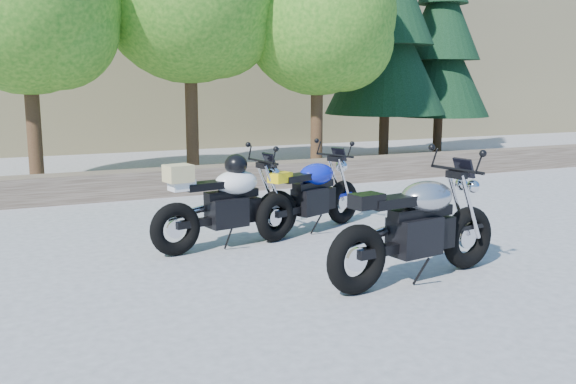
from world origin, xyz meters
The scene contains 10 objects.
ground centered at (0.00, 0.00, 0.00)m, with size 90.00×90.00×0.00m, color slate.
stone_wall centered at (0.00, 5.50, 0.25)m, with size 22.00×0.55×0.50m, color #4E4034.
tree_decid_left centered at (-2.39, 7.14, 3.63)m, with size 3.67×3.67×5.62m.
tree_decid_right centered at (3.71, 6.94, 3.50)m, with size 3.54×3.54×5.41m.
conifer_near centered at (6.20, 8.20, 3.68)m, with size 3.17×3.17×7.06m.
conifer_far centered at (8.40, 8.80, 3.27)m, with size 2.82×2.82×6.27m.
silver_bike centered at (0.95, -0.75, 0.58)m, with size 2.37×0.76×1.19m.
white_bike centered at (-0.47, 1.44, 0.59)m, with size 2.18×0.75×1.21m.
blue_bike centered at (0.90, 1.74, 0.52)m, with size 2.03×1.03×1.08m.
backpack centered at (2.56, 1.98, 0.17)m, with size 0.29×0.26×0.35m.
Camera 1 is at (-3.07, -6.33, 2.17)m, focal length 40.00 mm.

